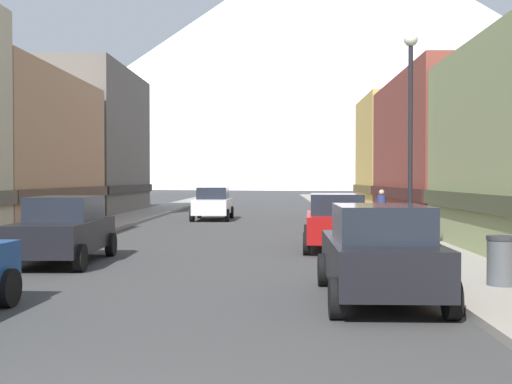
{
  "coord_description": "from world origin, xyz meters",
  "views": [
    {
      "loc": [
        1.91,
        -4.62,
        2.26
      ],
      "look_at": [
        0.54,
        39.13,
        1.38
      ],
      "focal_mm": 46.57,
      "sensor_mm": 36.0,
      "label": 1
    }
  ],
  "objects": [
    {
      "name": "sidewalk_left",
      "position": [
        -6.25,
        35.0,
        0.07
      ],
      "size": [
        2.5,
        100.0,
        0.15
      ],
      "primitive_type": "cube",
      "color": "gray",
      "rests_on": "ground"
    },
    {
      "name": "sidewalk_right",
      "position": [
        6.25,
        35.0,
        0.07
      ],
      "size": [
        2.5,
        100.0,
        0.15
      ],
      "primitive_type": "cube",
      "color": "gray",
      "rests_on": "ground"
    },
    {
      "name": "storefront_left_3",
      "position": [
        -11.05,
        38.07,
        4.46
      ],
      "size": [
        7.41,
        12.55,
        9.25
      ],
      "color": "#66605B",
      "rests_on": "ground"
    },
    {
      "name": "storefront_right_2",
      "position": [
        10.9,
        27.23,
        3.4
      ],
      "size": [
        7.1,
        13.48,
        7.08
      ],
      "color": "brown",
      "rests_on": "ground"
    },
    {
      "name": "storefront_right_3",
      "position": [
        11.34,
        38.5,
        3.61
      ],
      "size": [
        7.97,
        8.5,
        7.5
      ],
      "color": "#D8B259",
      "rests_on": "ground"
    },
    {
      "name": "car_left_1",
      "position": [
        -3.8,
        12.92,
        0.9
      ],
      "size": [
        2.15,
        4.44,
        1.78
      ],
      "color": "black",
      "rests_on": "ground"
    },
    {
      "name": "car_right_0",
      "position": [
        3.8,
        7.6,
        0.9
      ],
      "size": [
        2.1,
        4.42,
        1.78
      ],
      "color": "black",
      "rests_on": "ground"
    },
    {
      "name": "car_right_1",
      "position": [
        3.8,
        16.48,
        0.9
      ],
      "size": [
        2.25,
        4.49,
        1.78
      ],
      "color": "#9E1111",
      "rests_on": "ground"
    },
    {
      "name": "car_driving_0",
      "position": [
        -1.6,
        31.65,
        0.9
      ],
      "size": [
        2.06,
        4.4,
        1.78
      ],
      "color": "silver",
      "rests_on": "ground"
    },
    {
      "name": "trash_bin_right",
      "position": [
        6.35,
        8.57,
        0.64
      ],
      "size": [
        0.59,
        0.59,
        0.98
      ],
      "color": "#4C5156",
      "rests_on": "sidewalk_right"
    },
    {
      "name": "pedestrian_0",
      "position": [
        6.25,
        22.92,
        0.91
      ],
      "size": [
        0.36,
        0.36,
        1.66
      ],
      "color": "navy",
      "rests_on": "sidewalk_right"
    },
    {
      "name": "streetlamp_right",
      "position": [
        5.35,
        12.57,
        3.99
      ],
      "size": [
        0.36,
        0.36,
        5.86
      ],
      "color": "black",
      "rests_on": "sidewalk_right"
    },
    {
      "name": "mountain_backdrop",
      "position": [
        27.09,
        260.0,
        51.86
      ],
      "size": [
        281.98,
        281.98,
        103.71
      ],
      "primitive_type": "cone",
      "color": "silver",
      "rests_on": "ground"
    }
  ]
}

